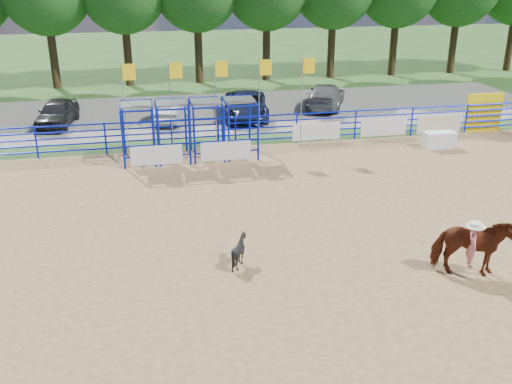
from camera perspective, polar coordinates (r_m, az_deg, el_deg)
The scene contains 12 objects.
ground at distance 18.30m, azimuth 3.14°, elevation -4.74°, with size 120.00×120.00×0.00m, color #355A24.
arena_dirt at distance 18.30m, azimuth 3.14°, elevation -4.71°, with size 30.00×20.00×0.02m, color #9D7A4E.
gravel_strip at distance 34.07m, azimuth -4.01°, elevation 8.02°, with size 40.00×10.00×0.01m, color gray.
announcer_table at distance 28.45m, azimuth 17.84°, elevation 4.99°, with size 1.44×0.67×0.77m, color white.
horse_and_rider at distance 16.91m, azimuth 20.81°, elevation -5.05°, with size 2.30×1.60×2.25m.
calf at distance 16.57m, azimuth -1.68°, elevation -5.90°, with size 0.73×0.82×0.91m, color black.
car_a at distance 32.67m, azimuth -19.27°, elevation 7.49°, with size 1.64×4.08×1.39m, color black.
car_b at distance 32.07m, azimuth -8.48°, elevation 8.17°, with size 1.39×3.99×1.32m, color gray.
car_c at distance 32.39m, azimuth -1.01°, elevation 8.64°, with size 2.37×5.13×1.43m, color black.
car_d at distance 35.10m, azimuth 6.98°, elevation 9.52°, with size 1.98×4.87×1.41m, color #59595B.
perimeter_fence at distance 17.98m, azimuth 3.19°, elevation -2.61°, with size 30.10×20.10×1.50m.
chute_assembly at distance 25.70m, azimuth -5.86°, elevation 6.18°, with size 19.32×2.41×4.20m.
Camera 1 is at (-4.20, -15.79, 8.24)m, focal length 40.00 mm.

